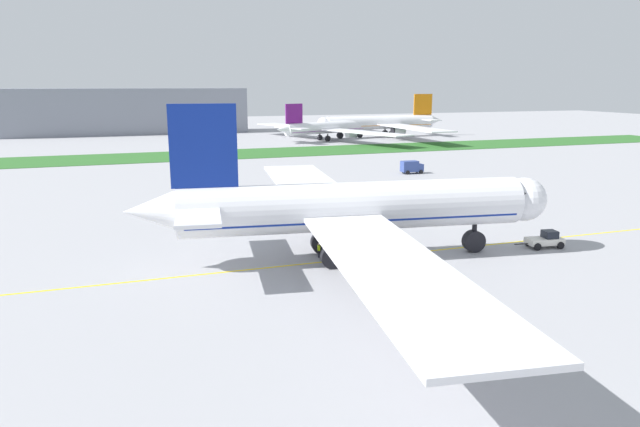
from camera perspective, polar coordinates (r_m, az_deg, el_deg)
ground_plane at (r=67.80m, az=8.37°, el=-4.50°), size 600.00×600.00×0.00m
apron_taxi_line at (r=69.68m, az=7.54°, el=-3.99°), size 280.00×0.36×0.01m
grass_median_strip at (r=169.32m, az=-8.65°, el=5.80°), size 320.00×24.00×0.10m
airliner_foreground at (r=65.83m, az=2.82°, el=0.54°), size 48.84×76.70×17.80m
pushback_tug at (r=76.97m, az=21.27°, el=-2.42°), size 6.33×2.97×2.10m
ground_crew_wingwalker_port at (r=67.50m, az=-0.12°, el=-3.50°), size 0.31×0.60×1.73m
service_truck_baggage_loader at (r=132.51m, az=8.98°, el=4.56°), size 5.03×2.54×2.86m
parked_airliner_far_left at (r=208.38m, az=0.86°, el=8.42°), size 43.70×72.18×13.23m
parked_airliner_far_centre at (r=222.63m, az=6.14°, el=8.86°), size 51.75×82.66×15.96m
terminal_building at (r=248.66m, az=-18.52°, el=9.51°), size 94.64×20.00×18.00m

